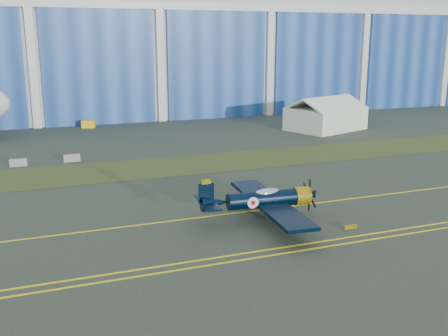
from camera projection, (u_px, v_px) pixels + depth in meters
name	position (u px, v px, depth m)	size (l,w,h in m)	color
ground	(56.00, 215.00, 45.47)	(260.00, 260.00, 0.00)	#303A30
grass_median	(48.00, 177.00, 58.17)	(260.00, 10.00, 0.02)	#475128
hangar	(28.00, 39.00, 107.03)	(220.00, 45.70, 30.00)	silver
taxiway_centreline	(60.00, 235.00, 40.93)	(200.00, 0.20, 0.02)	yellow
edge_line_near	(71.00, 287.00, 32.31)	(80.00, 0.20, 0.02)	yellow
edge_line_far	(69.00, 280.00, 33.22)	(80.00, 0.20, 0.02)	yellow
guard_board_right	(351.00, 227.00, 42.13)	(1.20, 0.15, 0.35)	yellow
warbird	(262.00, 199.00, 43.47)	(12.36, 14.53, 4.07)	black
tent	(326.00, 113.00, 87.85)	(14.35, 12.38, 5.62)	white
tug	(88.00, 124.00, 90.18)	(2.19, 1.37, 1.28)	yellow
gse_box	(304.00, 114.00, 101.43)	(2.66, 1.42, 1.59)	#A0919D
barrier_a	(18.00, 163.00, 62.91)	(2.00, 0.60, 0.90)	gray
barrier_b	(72.00, 158.00, 65.32)	(2.00, 0.60, 0.90)	gray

